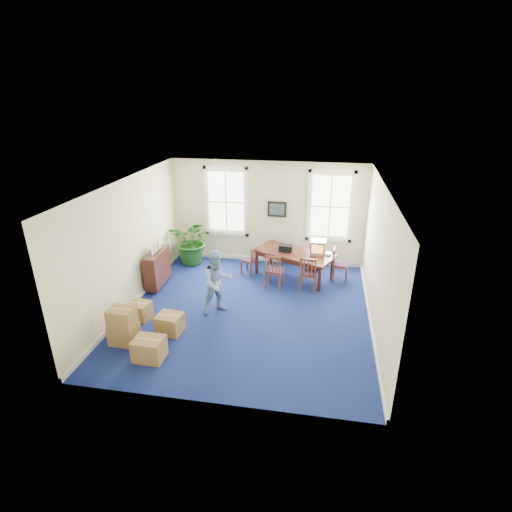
% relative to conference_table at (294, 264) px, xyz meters
% --- Properties ---
extents(floor, '(6.50, 6.50, 0.00)m').
position_rel_conference_table_xyz_m(floor, '(-0.95, -2.19, -0.39)').
color(floor, navy).
rests_on(floor, ground).
extents(ceiling, '(6.50, 6.50, 0.00)m').
position_rel_conference_table_xyz_m(ceiling, '(-0.95, -2.19, 2.81)').
color(ceiling, white).
rests_on(ceiling, ground).
extents(wall_back, '(6.50, 0.00, 6.50)m').
position_rel_conference_table_xyz_m(wall_back, '(-0.95, 1.06, 1.21)').
color(wall_back, beige).
rests_on(wall_back, ground).
extents(wall_front, '(6.50, 0.00, 6.50)m').
position_rel_conference_table_xyz_m(wall_front, '(-0.95, -5.44, 1.21)').
color(wall_front, beige).
rests_on(wall_front, ground).
extents(wall_left, '(0.00, 6.50, 6.50)m').
position_rel_conference_table_xyz_m(wall_left, '(-3.95, -2.19, 1.21)').
color(wall_left, beige).
rests_on(wall_left, ground).
extents(wall_right, '(0.00, 6.50, 6.50)m').
position_rel_conference_table_xyz_m(wall_right, '(2.05, -2.19, 1.21)').
color(wall_right, beige).
rests_on(wall_right, ground).
extents(baseboard_back, '(6.00, 0.04, 0.12)m').
position_rel_conference_table_xyz_m(baseboard_back, '(-0.95, 1.03, -0.33)').
color(baseboard_back, white).
rests_on(baseboard_back, ground).
extents(baseboard_left, '(0.04, 6.50, 0.12)m').
position_rel_conference_table_xyz_m(baseboard_left, '(-3.92, -2.19, -0.33)').
color(baseboard_left, white).
rests_on(baseboard_left, ground).
extents(baseboard_right, '(0.04, 6.50, 0.12)m').
position_rel_conference_table_xyz_m(baseboard_right, '(2.02, -2.19, -0.33)').
color(baseboard_right, white).
rests_on(baseboard_right, ground).
extents(window_left, '(1.40, 0.12, 2.20)m').
position_rel_conference_table_xyz_m(window_left, '(-2.25, 1.04, 1.51)').
color(window_left, white).
rests_on(window_left, ground).
extents(window_right, '(1.40, 0.12, 2.20)m').
position_rel_conference_table_xyz_m(window_right, '(0.95, 1.04, 1.51)').
color(window_right, white).
rests_on(window_right, ground).
extents(wall_picture, '(0.58, 0.06, 0.48)m').
position_rel_conference_table_xyz_m(wall_picture, '(-0.65, 1.01, 1.36)').
color(wall_picture, black).
rests_on(wall_picture, ground).
extents(conference_table, '(2.49, 1.87, 0.77)m').
position_rel_conference_table_xyz_m(conference_table, '(0.00, 0.00, 0.00)').
color(conference_table, '#431D16').
rests_on(conference_table, ground).
extents(crt_tv, '(0.46, 0.50, 0.39)m').
position_rel_conference_table_xyz_m(crt_tv, '(0.67, 0.05, 0.58)').
color(crt_tv, '#B7B7BC').
rests_on(crt_tv, conference_table).
extents(game_console, '(0.21, 0.25, 0.05)m').
position_rel_conference_table_xyz_m(game_console, '(0.98, 0.00, 0.41)').
color(game_console, white).
rests_on(game_console, conference_table).
extents(equipment_bag, '(0.40, 0.27, 0.19)m').
position_rel_conference_table_xyz_m(equipment_bag, '(-0.26, 0.05, 0.48)').
color(equipment_bag, black).
rests_on(equipment_bag, conference_table).
extents(chair_near_left, '(0.53, 0.53, 1.01)m').
position_rel_conference_table_xyz_m(chair_near_left, '(-0.46, -0.77, 0.12)').
color(chair_near_left, brown).
rests_on(chair_near_left, ground).
extents(chair_near_right, '(0.49, 0.49, 1.01)m').
position_rel_conference_table_xyz_m(chair_near_right, '(0.46, -0.77, 0.12)').
color(chair_near_right, brown).
rests_on(chair_near_right, ground).
extents(chair_end_left, '(0.50, 0.50, 0.87)m').
position_rel_conference_table_xyz_m(chair_end_left, '(-1.34, 0.00, 0.05)').
color(chair_end_left, brown).
rests_on(chair_end_left, ground).
extents(chair_end_right, '(0.48, 0.48, 0.97)m').
position_rel_conference_table_xyz_m(chair_end_right, '(1.34, 0.00, 0.10)').
color(chair_end_right, brown).
rests_on(chair_end_right, ground).
extents(man, '(1.00, 0.97, 1.62)m').
position_rel_conference_table_xyz_m(man, '(-1.67, -2.35, 0.43)').
color(man, '#7E9ECA').
rests_on(man, ground).
extents(credenza, '(0.38, 1.20, 0.94)m').
position_rel_conference_table_xyz_m(credenza, '(-3.70, -1.23, 0.08)').
color(credenza, '#431D16').
rests_on(credenza, ground).
extents(brochure_rack, '(0.27, 0.65, 0.28)m').
position_rel_conference_table_xyz_m(brochure_rack, '(-3.68, -1.23, 0.69)').
color(brochure_rack, '#99999E').
rests_on(brochure_rack, credenza).
extents(potted_plant, '(1.49, 1.34, 1.50)m').
position_rel_conference_table_xyz_m(potted_plant, '(-3.22, 0.47, 0.36)').
color(potted_plant, '#184815').
rests_on(potted_plant, ground).
extents(cardboard_boxes, '(1.67, 1.67, 0.88)m').
position_rel_conference_table_xyz_m(cardboard_boxes, '(-3.13, -3.87, 0.05)').
color(cardboard_boxes, olive).
rests_on(cardboard_boxes, ground).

